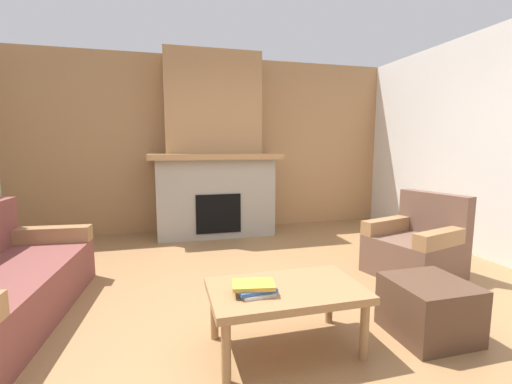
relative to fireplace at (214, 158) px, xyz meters
name	(u,v)px	position (x,y,z in m)	size (l,w,h in m)	color
ground	(260,311)	(0.00, -2.62, -1.16)	(9.00, 9.00, 0.00)	olive
wall_back_wood_panel	(211,145)	(0.00, 0.38, 0.19)	(6.00, 0.12, 2.70)	#A87A4C
fireplace	(214,158)	(0.00, 0.00, 0.00)	(1.90, 0.82, 2.70)	gray
armchair	(417,247)	(1.80, -2.25, -0.87)	(0.93, 0.93, 0.85)	brown
coffee_table	(286,295)	(0.02, -3.16, -0.79)	(1.00, 0.60, 0.43)	#997047
ottoman	(429,308)	(1.06, -3.27, -0.96)	(0.52, 0.52, 0.40)	#4C3323
book_stack_near_edge	(255,288)	(-0.20, -3.21, -0.70)	(0.29, 0.21, 0.07)	beige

